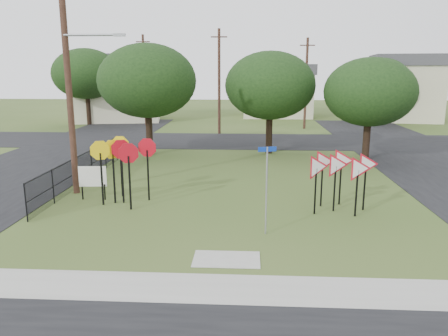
# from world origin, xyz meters

# --- Properties ---
(ground) EXTENTS (140.00, 140.00, 0.00)m
(ground) POSITION_xyz_m (0.00, 0.00, 0.00)
(ground) COLOR #374E1D
(sidewalk) EXTENTS (30.00, 1.60, 0.02)m
(sidewalk) POSITION_xyz_m (0.00, -4.20, 0.01)
(sidewalk) COLOR #9A9A92
(sidewalk) RESTS_ON ground
(planting_strip) EXTENTS (30.00, 0.80, 0.02)m
(planting_strip) POSITION_xyz_m (0.00, -5.40, 0.01)
(planting_strip) COLOR #374E1D
(planting_strip) RESTS_ON ground
(street_left) EXTENTS (8.00, 50.00, 0.02)m
(street_left) POSITION_xyz_m (-12.00, 10.00, 0.01)
(street_left) COLOR black
(street_left) RESTS_ON ground
(street_far) EXTENTS (60.00, 8.00, 0.02)m
(street_far) POSITION_xyz_m (0.00, 20.00, 0.01)
(street_far) COLOR black
(street_far) RESTS_ON ground
(curb_pad) EXTENTS (2.00, 1.20, 0.02)m
(curb_pad) POSITION_xyz_m (0.00, -2.40, 0.01)
(curb_pad) COLOR #9A9A92
(curb_pad) RESTS_ON ground
(street_name_sign) EXTENTS (0.61, 0.19, 3.06)m
(street_name_sign) POSITION_xyz_m (1.24, -0.19, 1.75)
(street_name_sign) COLOR #979A9F
(street_name_sign) RESTS_ON ground
(stop_sign_cluster) EXTENTS (2.59, 2.09, 2.75)m
(stop_sign_cluster) POSITION_xyz_m (-4.68, 3.13, 2.02)
(stop_sign_cluster) COLOR black
(stop_sign_cluster) RESTS_ON ground
(yield_sign_cluster) EXTENTS (3.04, 1.73, 2.42)m
(yield_sign_cluster) POSITION_xyz_m (4.25, 2.59, 1.78)
(yield_sign_cluster) COLOR black
(yield_sign_cluster) RESTS_ON ground
(info_board) EXTENTS (1.19, 0.14, 1.49)m
(info_board) POSITION_xyz_m (-6.12, 3.48, 0.99)
(info_board) COLOR black
(info_board) RESTS_ON ground
(utility_pole_main) EXTENTS (3.55, 0.33, 10.00)m
(utility_pole_main) POSITION_xyz_m (-7.24, 4.50, 5.21)
(utility_pole_main) COLOR #472C20
(utility_pole_main) RESTS_ON ground
(far_pole_a) EXTENTS (1.40, 0.24, 9.00)m
(far_pole_a) POSITION_xyz_m (-2.00, 24.00, 4.60)
(far_pole_a) COLOR #472C20
(far_pole_a) RESTS_ON ground
(far_pole_b) EXTENTS (1.40, 0.24, 8.50)m
(far_pole_b) POSITION_xyz_m (6.00, 28.00, 4.35)
(far_pole_b) COLOR #472C20
(far_pole_b) RESTS_ON ground
(far_pole_c) EXTENTS (1.40, 0.24, 9.00)m
(far_pole_c) POSITION_xyz_m (-10.00, 30.00, 4.60)
(far_pole_c) COLOR #472C20
(far_pole_c) RESTS_ON ground
(fence_run) EXTENTS (0.05, 11.55, 1.50)m
(fence_run) POSITION_xyz_m (-7.60, 6.25, 0.78)
(fence_run) COLOR black
(fence_run) RESTS_ON ground
(house_left) EXTENTS (10.58, 8.88, 7.20)m
(house_left) POSITION_xyz_m (-14.00, 34.00, 3.65)
(house_left) COLOR beige
(house_left) RESTS_ON ground
(house_mid) EXTENTS (8.40, 8.40, 6.20)m
(house_mid) POSITION_xyz_m (4.00, 40.00, 3.15)
(house_mid) COLOR beige
(house_mid) RESTS_ON ground
(house_right) EXTENTS (8.30, 8.30, 7.20)m
(house_right) POSITION_xyz_m (18.00, 36.00, 3.65)
(house_right) COLOR beige
(house_right) RESTS_ON ground
(tree_near_left) EXTENTS (6.40, 6.40, 7.27)m
(tree_near_left) POSITION_xyz_m (-6.00, 14.00, 4.86)
(tree_near_left) COLOR black
(tree_near_left) RESTS_ON ground
(tree_near_mid) EXTENTS (6.00, 6.00, 6.80)m
(tree_near_mid) POSITION_xyz_m (2.00, 15.00, 4.54)
(tree_near_mid) COLOR black
(tree_near_mid) RESTS_ON ground
(tree_near_right) EXTENTS (5.60, 5.60, 6.33)m
(tree_near_right) POSITION_xyz_m (8.00, 13.00, 4.22)
(tree_near_right) COLOR black
(tree_near_right) RESTS_ON ground
(tree_far_left) EXTENTS (6.80, 6.80, 7.73)m
(tree_far_left) POSITION_xyz_m (-16.00, 30.00, 5.17)
(tree_far_left) COLOR black
(tree_far_left) RESTS_ON ground
(tree_far_right) EXTENTS (6.00, 6.00, 6.80)m
(tree_far_right) POSITION_xyz_m (14.00, 32.00, 4.54)
(tree_far_right) COLOR black
(tree_far_right) RESTS_ON ground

